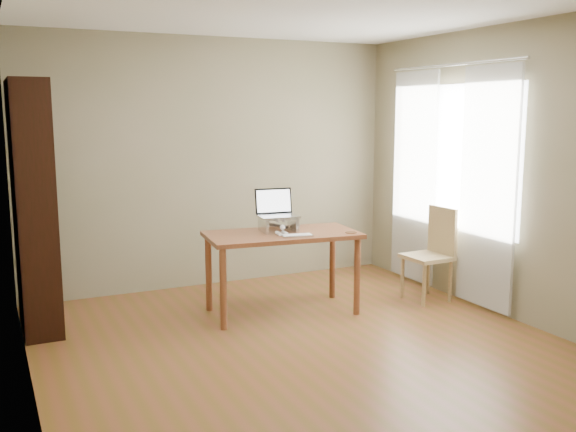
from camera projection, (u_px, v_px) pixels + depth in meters
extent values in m
cube|color=brown|center=(312.00, 353.00, 4.96)|extent=(4.00, 4.50, 0.02)
cube|color=white|center=(315.00, 1.00, 4.53)|extent=(4.00, 4.50, 0.02)
cube|color=#7B7853|center=(213.00, 163.00, 6.76)|extent=(4.00, 0.02, 2.60)
cube|color=#7B7853|center=(561.00, 240.00, 2.73)|extent=(4.00, 0.02, 2.60)
cube|color=#7B7853|center=(21.00, 202.00, 3.89)|extent=(0.02, 4.50, 2.60)
cube|color=#7B7853|center=(517.00, 174.00, 5.60)|extent=(0.02, 4.50, 2.60)
cube|color=white|center=(454.00, 157.00, 6.28)|extent=(0.01, 1.80, 1.40)
cube|color=black|center=(38.00, 214.00, 5.00)|extent=(0.30, 0.04, 2.10)
cube|color=black|center=(30.00, 200.00, 5.76)|extent=(0.30, 0.04, 2.10)
cube|color=black|center=(15.00, 208.00, 5.32)|extent=(0.02, 0.90, 2.10)
cube|color=black|center=(41.00, 323.00, 5.55)|extent=(0.30, 0.84, 0.02)
cube|color=black|center=(44.00, 304.00, 5.53)|extent=(0.20, 0.78, 0.28)
cube|color=black|center=(39.00, 285.00, 5.49)|extent=(0.30, 0.84, 0.03)
cube|color=black|center=(41.00, 265.00, 5.48)|extent=(0.20, 0.78, 0.28)
cube|color=black|center=(36.00, 246.00, 5.44)|extent=(0.30, 0.84, 0.02)
cube|color=black|center=(39.00, 226.00, 5.42)|extent=(0.20, 0.78, 0.28)
cube|color=black|center=(33.00, 207.00, 5.38)|extent=(0.30, 0.84, 0.02)
cube|color=black|center=(36.00, 186.00, 5.37)|extent=(0.20, 0.78, 0.28)
cube|color=black|center=(31.00, 166.00, 5.32)|extent=(0.30, 0.84, 0.02)
cube|color=black|center=(33.00, 146.00, 5.31)|extent=(0.20, 0.78, 0.28)
cube|color=black|center=(28.00, 125.00, 5.27)|extent=(0.30, 0.84, 0.02)
cube|color=black|center=(31.00, 104.00, 5.25)|extent=(0.20, 0.78, 0.28)
cube|color=black|center=(25.00, 83.00, 5.21)|extent=(0.30, 0.84, 0.03)
cube|color=silver|center=(488.00, 188.00, 5.81)|extent=(0.03, 0.70, 2.20)
cube|color=silver|center=(414.00, 177.00, 6.79)|extent=(0.03, 0.70, 2.20)
cylinder|color=silver|center=(453.00, 65.00, 6.12)|extent=(0.03, 1.90, 0.03)
cube|color=brown|center=(282.00, 235.00, 5.83)|extent=(1.44, 0.83, 0.04)
cylinder|color=brown|center=(207.00, 275.00, 5.87)|extent=(0.06, 0.06, 0.71)
cylinder|color=brown|center=(327.00, 262.00, 6.41)|extent=(0.06, 0.06, 0.71)
cylinder|color=brown|center=(229.00, 291.00, 5.37)|extent=(0.06, 0.06, 0.71)
cylinder|color=brown|center=(357.00, 275.00, 5.90)|extent=(0.06, 0.06, 0.71)
cube|color=silver|center=(264.00, 226.00, 5.82)|extent=(0.03, 0.25, 0.12)
cube|color=silver|center=(293.00, 224.00, 5.95)|extent=(0.03, 0.25, 0.12)
cube|color=silver|center=(278.00, 218.00, 5.87)|extent=(0.32, 0.25, 0.01)
cube|color=silver|center=(278.00, 216.00, 5.87)|extent=(0.38, 0.28, 0.02)
cube|color=black|center=(272.00, 201.00, 5.98)|extent=(0.36, 0.09, 0.23)
cube|color=white|center=(272.00, 201.00, 5.97)|extent=(0.33, 0.07, 0.20)
cube|color=silver|center=(297.00, 236.00, 5.64)|extent=(0.29, 0.17, 0.02)
cube|color=white|center=(297.00, 235.00, 5.64)|extent=(0.27, 0.14, 0.00)
cylinder|color=brown|center=(351.00, 232.00, 5.82)|extent=(0.10, 0.10, 0.01)
ellipsoid|color=#4C433B|center=(273.00, 224.00, 5.89)|extent=(0.18, 0.40, 0.14)
ellipsoid|color=#4C433B|center=(269.00, 222.00, 5.99)|extent=(0.16, 0.17, 0.13)
ellipsoid|color=#4C433B|center=(282.00, 225.00, 5.72)|extent=(0.10, 0.10, 0.10)
ellipsoid|color=white|center=(280.00, 228.00, 5.76)|extent=(0.09, 0.09, 0.08)
sphere|color=white|center=(284.00, 227.00, 5.69)|extent=(0.05, 0.05, 0.05)
cone|color=#4C433B|center=(279.00, 220.00, 5.71)|extent=(0.03, 0.04, 0.04)
cone|color=#4C433B|center=(285.00, 220.00, 5.73)|extent=(0.03, 0.04, 0.04)
cylinder|color=white|center=(280.00, 233.00, 5.71)|extent=(0.03, 0.09, 0.03)
cylinder|color=white|center=(286.00, 233.00, 5.74)|extent=(0.03, 0.09, 0.03)
cylinder|color=#4C433B|center=(277.00, 226.00, 6.06)|extent=(0.14, 0.21, 0.03)
cube|color=tan|center=(427.00, 257.00, 6.26)|extent=(0.42, 0.42, 0.04)
cylinder|color=tan|center=(423.00, 285.00, 6.08)|extent=(0.04, 0.04, 0.43)
cylinder|color=tan|center=(450.00, 281.00, 6.22)|extent=(0.04, 0.04, 0.43)
cylinder|color=tan|center=(403.00, 277.00, 6.37)|extent=(0.04, 0.04, 0.43)
cylinder|color=tan|center=(429.00, 273.00, 6.51)|extent=(0.04, 0.04, 0.43)
cube|color=tan|center=(443.00, 231.00, 6.30)|extent=(0.05, 0.39, 0.48)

